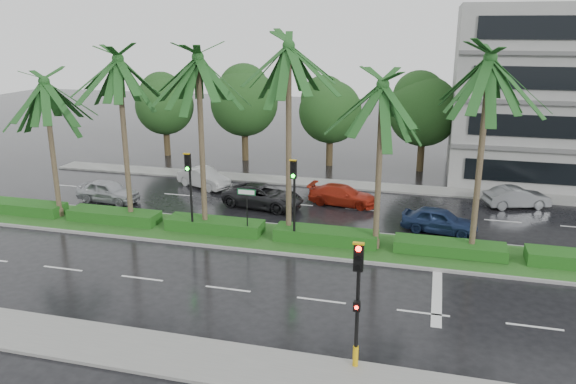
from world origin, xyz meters
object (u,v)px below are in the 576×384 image
(signal_near, at_px, (357,300))
(car_silver, at_px, (108,191))
(signal_median_left, at_px, (189,181))
(car_blue, at_px, (439,220))
(street_sign, at_px, (247,201))
(car_darkgrey, at_px, (263,196))
(car_white, at_px, (204,178))
(car_red, at_px, (343,195))
(car_grey, at_px, (517,197))

(signal_near, bearing_deg, car_silver, 141.64)
(signal_median_left, distance_m, car_blue, 13.31)
(signal_median_left, bearing_deg, street_sign, 3.47)
(car_darkgrey, relative_size, car_blue, 1.25)
(signal_median_left, distance_m, car_white, 9.59)
(signal_median_left, height_order, street_sign, signal_median_left)
(car_red, bearing_deg, car_white, 88.47)
(street_sign, xyz_separation_m, car_white, (-6.05, 8.60, -1.46))
(signal_median_left, relative_size, car_darkgrey, 0.88)
(car_silver, distance_m, car_grey, 25.14)
(car_silver, xyz_separation_m, car_blue, (20.05, -0.25, -0.01))
(street_sign, xyz_separation_m, car_blue, (9.50, 3.77, -1.45))
(signal_near, relative_size, car_silver, 1.08)
(street_sign, xyz_separation_m, car_darkgrey, (-0.87, 5.52, -1.44))
(car_white, relative_size, car_grey, 1.05)
(signal_near, height_order, street_sign, signal_near)
(car_blue, xyz_separation_m, car_grey, (4.50, 5.65, -0.04))
(street_sign, relative_size, car_silver, 0.65)
(car_darkgrey, xyz_separation_m, car_blue, (10.37, -1.75, -0.02))
(car_white, bearing_deg, car_silver, 160.16)
(car_darkgrey, xyz_separation_m, car_grey, (14.87, 3.90, -0.05))
(car_silver, bearing_deg, street_sign, -105.08)
(street_sign, distance_m, car_blue, 10.32)
(car_red, bearing_deg, car_darkgrey, 116.80)
(street_sign, bearing_deg, car_grey, 33.94)
(car_white, distance_m, car_grey, 20.07)
(car_silver, height_order, car_darkgrey, car_darkgrey)
(car_red, bearing_deg, signal_median_left, 144.30)
(signal_median_left, relative_size, car_white, 1.08)
(car_white, relative_size, car_blue, 1.03)
(signal_near, height_order, car_darkgrey, signal_near)
(car_silver, height_order, car_grey, car_silver)
(signal_median_left, distance_m, car_darkgrey, 6.51)
(signal_median_left, height_order, car_grey, signal_median_left)
(signal_near, distance_m, signal_median_left, 13.93)
(signal_near, bearing_deg, car_blue, 79.61)
(signal_median_left, xyz_separation_m, car_red, (6.72, 7.39, -2.38))
(signal_median_left, xyz_separation_m, car_silver, (-7.55, 4.20, -2.31))
(signal_near, xyz_separation_m, signal_median_left, (-10.00, 9.69, 0.49))
(car_blue, bearing_deg, car_grey, -28.76)
(car_red, relative_size, car_blue, 1.07)
(signal_near, distance_m, car_darkgrey, 17.38)
(signal_median_left, relative_size, car_blue, 1.10)
(street_sign, distance_m, car_grey, 16.94)
(signal_near, relative_size, car_red, 1.03)
(car_white, bearing_deg, car_grey, -63.01)
(street_sign, height_order, car_darkgrey, street_sign)
(car_silver, distance_m, car_darkgrey, 9.80)
(signal_median_left, bearing_deg, car_silver, 150.90)
(car_red, relative_size, car_grey, 1.10)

